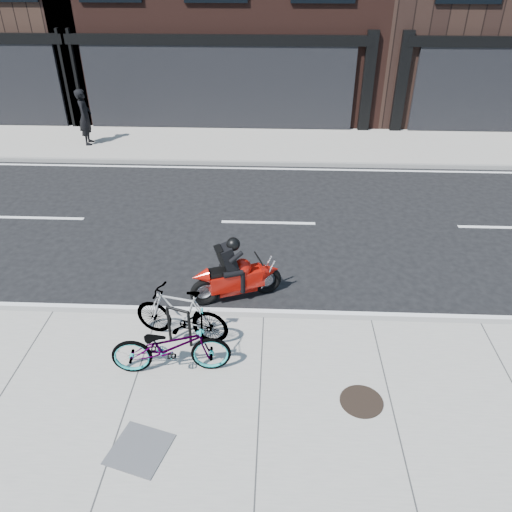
{
  "coord_description": "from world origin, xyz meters",
  "views": [
    {
      "loc": [
        0.18,
        -9.3,
        6.02
      ],
      "look_at": [
        -0.18,
        -1.07,
        0.9
      ],
      "focal_mm": 35.0,
      "sensor_mm": 36.0,
      "label": 1
    }
  ],
  "objects_px": {
    "motorcycle": "(240,274)",
    "utility_grate": "(140,449)",
    "pedestrian": "(85,117)",
    "bicycle_front": "(171,346)",
    "manhole_cover": "(361,401)",
    "bike_rack": "(179,323)",
    "bicycle_rear": "(181,314)"
  },
  "relations": [
    {
      "from": "bicycle_rear",
      "to": "motorcycle",
      "type": "distance_m",
      "value": 1.67
    },
    {
      "from": "bike_rack",
      "to": "pedestrian",
      "type": "relative_size",
      "value": 0.4
    },
    {
      "from": "motorcycle",
      "to": "pedestrian",
      "type": "bearing_deg",
      "value": 103.95
    },
    {
      "from": "bicycle_front",
      "to": "bicycle_rear",
      "type": "xyz_separation_m",
      "value": [
        0.02,
        0.81,
        0.01
      ]
    },
    {
      "from": "bike_rack",
      "to": "motorcycle",
      "type": "relative_size",
      "value": 0.42
    },
    {
      "from": "pedestrian",
      "to": "utility_grate",
      "type": "height_order",
      "value": "pedestrian"
    },
    {
      "from": "bicycle_rear",
      "to": "manhole_cover",
      "type": "distance_m",
      "value": 3.3
    },
    {
      "from": "bike_rack",
      "to": "pedestrian",
      "type": "height_order",
      "value": "pedestrian"
    },
    {
      "from": "bike_rack",
      "to": "bicycle_rear",
      "type": "bearing_deg",
      "value": 85.95
    },
    {
      "from": "bicycle_front",
      "to": "pedestrian",
      "type": "bearing_deg",
      "value": 18.98
    },
    {
      "from": "bike_rack",
      "to": "motorcycle",
      "type": "xyz_separation_m",
      "value": [
        0.94,
        1.55,
        -0.0
      ]
    },
    {
      "from": "bicycle_front",
      "to": "manhole_cover",
      "type": "height_order",
      "value": "bicycle_front"
    },
    {
      "from": "pedestrian",
      "to": "motorcycle",
      "type": "bearing_deg",
      "value": -155.26
    },
    {
      "from": "bicycle_front",
      "to": "motorcycle",
      "type": "distance_m",
      "value": 2.39
    },
    {
      "from": "motorcycle",
      "to": "manhole_cover",
      "type": "xyz_separation_m",
      "value": [
        2.04,
        -2.75,
        -0.43
      ]
    },
    {
      "from": "motorcycle",
      "to": "utility_grate",
      "type": "xyz_separation_m",
      "value": [
        -1.13,
        -3.74,
        -0.43
      ]
    },
    {
      "from": "bike_rack",
      "to": "utility_grate",
      "type": "relative_size",
      "value": 1.01
    },
    {
      "from": "bicycle_front",
      "to": "bicycle_rear",
      "type": "height_order",
      "value": "bicycle_rear"
    },
    {
      "from": "pedestrian",
      "to": "manhole_cover",
      "type": "bearing_deg",
      "value": -154.75
    },
    {
      "from": "bicycle_front",
      "to": "utility_grate",
      "type": "height_order",
      "value": "bicycle_front"
    },
    {
      "from": "motorcycle",
      "to": "manhole_cover",
      "type": "distance_m",
      "value": 3.45
    },
    {
      "from": "pedestrian",
      "to": "bike_rack",
      "type": "bearing_deg",
      "value": -163.62
    },
    {
      "from": "bicycle_front",
      "to": "utility_grate",
      "type": "xyz_separation_m",
      "value": [
        -0.18,
        -1.55,
        -0.49
      ]
    },
    {
      "from": "bicycle_front",
      "to": "motorcycle",
      "type": "bearing_deg",
      "value": -29.11
    },
    {
      "from": "manhole_cover",
      "to": "utility_grate",
      "type": "bearing_deg",
      "value": -162.67
    },
    {
      "from": "motorcycle",
      "to": "manhole_cover",
      "type": "relative_size",
      "value": 2.74
    },
    {
      "from": "bike_rack",
      "to": "bicycle_front",
      "type": "relative_size",
      "value": 0.4
    },
    {
      "from": "bicycle_front",
      "to": "bicycle_rear",
      "type": "relative_size",
      "value": 1.12
    },
    {
      "from": "utility_grate",
      "to": "pedestrian",
      "type": "bearing_deg",
      "value": 111.18
    },
    {
      "from": "bicycle_front",
      "to": "utility_grate",
      "type": "bearing_deg",
      "value": 167.48
    },
    {
      "from": "bike_rack",
      "to": "pedestrian",
      "type": "xyz_separation_m",
      "value": [
        -4.99,
        10.18,
        0.49
      ]
    },
    {
      "from": "manhole_cover",
      "to": "utility_grate",
      "type": "relative_size",
      "value": 0.88
    }
  ]
}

